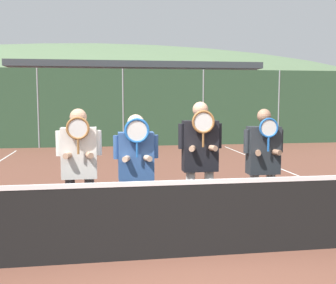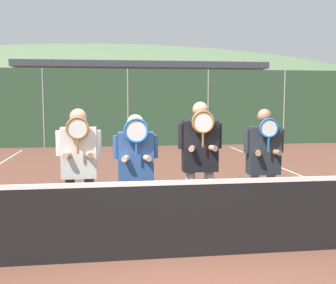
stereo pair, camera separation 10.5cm
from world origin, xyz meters
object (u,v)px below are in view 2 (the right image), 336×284
at_px(player_center_left, 136,164).
at_px(car_center, 214,118).
at_px(car_right_of_center, 312,117).
at_px(player_rightmost, 264,161).
at_px(player_center_right, 200,156).
at_px(car_left_of_center, 108,119).
at_px(player_leftmost, 79,162).

relative_size(player_center_left, car_center, 0.42).
bearing_deg(player_center_left, car_right_of_center, 55.61).
bearing_deg(player_rightmost, player_center_right, 174.29).
bearing_deg(car_center, car_left_of_center, -175.06).
bearing_deg(player_center_right, player_leftmost, -178.32).
bearing_deg(car_right_of_center, car_center, 178.13).
height_order(car_center, car_right_of_center, car_center).
bearing_deg(player_leftmost, car_center, 69.15).
bearing_deg(car_left_of_center, player_leftmost, -91.43).
xyz_separation_m(player_center_left, car_center, (4.70, 14.36, -0.09)).
bearing_deg(car_center, car_right_of_center, -1.87).
distance_m(player_leftmost, car_left_of_center, 13.88).
distance_m(car_left_of_center, car_center, 5.13).
relative_size(player_leftmost, car_right_of_center, 0.39).
bearing_deg(player_center_left, player_center_right, 5.36).
relative_size(player_leftmost, player_center_right, 0.95).
distance_m(player_center_right, player_rightmost, 0.90).
xyz_separation_m(player_rightmost, car_left_of_center, (-2.20, 13.92, -0.08)).
bearing_deg(player_rightmost, car_center, 78.57).
height_order(player_center_right, car_right_of_center, player_center_right).
xyz_separation_m(player_leftmost, car_center, (5.45, 14.32, -0.13)).
relative_size(player_rightmost, car_center, 0.44).
distance_m(player_center_left, player_center_right, 0.91).
bearing_deg(player_center_right, car_right_of_center, 58.01).
bearing_deg(car_right_of_center, player_leftmost, -126.48).
distance_m(player_leftmost, player_center_left, 0.75).
bearing_deg(car_center, player_leftmost, -110.85).
bearing_deg(car_right_of_center, player_center_right, -121.99).
bearing_deg(player_center_left, car_center, 71.87).
xyz_separation_m(player_leftmost, player_center_right, (1.66, 0.05, 0.05)).
relative_size(player_center_right, player_rightmost, 1.06).
xyz_separation_m(player_leftmost, car_left_of_center, (0.35, 13.88, -0.11)).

